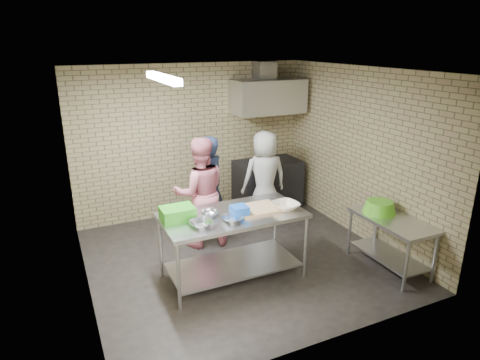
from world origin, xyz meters
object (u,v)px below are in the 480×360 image
green_crate (178,213)px  blue_tub (239,211)px  prep_table (233,246)px  green_basin (379,207)px  woman_pink (200,193)px  man_navy (208,187)px  woman_white (264,177)px  bottle_red (265,99)px  side_counter (390,243)px  stove (267,184)px

green_crate → blue_tub: size_ratio=2.00×
prep_table → green_crate: 0.90m
green_basin → woman_pink: size_ratio=0.27×
man_navy → woman_white: man_navy is taller
bottle_red → woman_white: bearing=-117.7°
green_basin → man_navy: 2.62m
side_counter → woman_pink: woman_pink is taller
blue_tub → bottle_red: (1.63, 2.39, 1.04)m
green_basin → bottle_red: bearing=97.9°
side_counter → woman_pink: (-2.14, 1.79, 0.48)m
prep_table → side_counter: prep_table is taller
prep_table → bottle_red: (1.68, 2.29, 1.57)m
side_counter → blue_tub: (-2.03, 0.60, 0.62)m
bottle_red → woman_white: bottle_red is taller
man_navy → blue_tub: bearing=63.9°
blue_tub → green_basin: (2.01, -0.35, -0.16)m
blue_tub → woman_white: woman_white is taller
green_basin → bottle_red: 3.01m
blue_tub → woman_white: (1.21, 1.59, -0.18)m
blue_tub → woman_pink: (-0.11, 1.19, -0.13)m
side_counter → green_basin: (-0.02, 0.25, 0.46)m
stove → woman_white: bearing=-123.4°
blue_tub → bottle_red: size_ratio=1.14×
man_navy → woman_pink: (-0.24, -0.28, 0.03)m
prep_table → green_basin: bearing=-12.3°
prep_table → green_basin: size_ratio=4.03×
bottle_red → side_counter: bearing=-82.4°
prep_table → side_counter: size_ratio=1.55×
side_counter → stove: bearing=99.3°
woman_pink → bottle_red: bearing=-137.3°
bottle_red → man_navy: (-1.50, -0.92, -1.20)m
green_crate → green_basin: bearing=-11.6°
stove → bottle_red: 1.60m
blue_tub → woman_pink: 1.20m
woman_white → woman_pink: bearing=23.0°
man_navy → bottle_red: bearing=-169.5°
green_crate → woman_pink: (0.64, 0.97, -0.15)m
stove → bottle_red: bearing=78.2°
woman_white → green_crate: bearing=41.1°
bottle_red → green_crate: bearing=-137.7°
woman_pink → woman_white: 1.38m
green_basin → woman_white: size_ratio=0.28×
green_basin → green_crate: bearing=168.4°
woman_pink → woman_white: woman_pink is taller
bottle_red → woman_white: (-0.42, -0.80, -1.22)m
green_basin → woman_pink: woman_pink is taller
side_counter → woman_white: (-0.82, 2.19, 0.43)m
prep_table → green_basin: prep_table is taller
green_basin → bottle_red: size_ratio=2.56×
green_basin → woman_pink: bearing=144.1°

